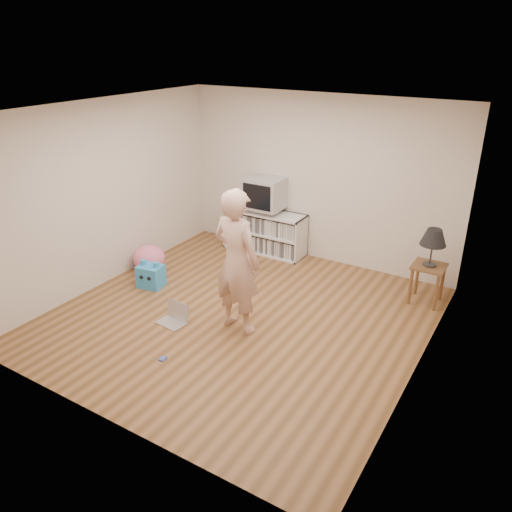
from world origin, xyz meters
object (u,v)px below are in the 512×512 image
object	(u,v)px
table_lamp	(434,238)
plush_blue	(151,276)
dvd_deck	(265,210)
person	(237,262)
laptop	(175,317)
crt_tv	(265,193)
side_table	(428,274)
media_unit	(265,231)
plush_pink	(149,258)

from	to	relation	value
table_lamp	plush_blue	distance (m)	3.94
dvd_deck	person	xyz separation A→B (m)	(0.94, -2.25, 0.17)
dvd_deck	person	world-z (taller)	person
laptop	crt_tv	bearing A→B (deg)	99.52
crt_tv	side_table	world-z (taller)	crt_tv
media_unit	plush_blue	bearing A→B (deg)	-110.64
side_table	table_lamp	bearing A→B (deg)	0.00
person	laptop	bearing A→B (deg)	29.15
crt_tv	table_lamp	xyz separation A→B (m)	(2.76, -0.37, -0.08)
media_unit	plush_blue	world-z (taller)	media_unit
side_table	table_lamp	xyz separation A→B (m)	(0.00, 0.00, 0.53)
table_lamp	plush_pink	bearing A→B (deg)	-162.67
table_lamp	laptop	distance (m)	3.50
crt_tv	table_lamp	distance (m)	2.78
plush_blue	plush_pink	distance (m)	0.55
person	plush_blue	bearing A→B (deg)	-1.86
media_unit	side_table	size ratio (longest dim) A/B	2.55
person	plush_pink	world-z (taller)	person
crt_tv	side_table	distance (m)	2.85
table_lamp	laptop	xyz separation A→B (m)	(-2.59, -2.19, -0.87)
crt_tv	plush_pink	world-z (taller)	crt_tv
media_unit	table_lamp	distance (m)	2.85
media_unit	crt_tv	size ratio (longest dim) A/B	2.33
table_lamp	laptop	size ratio (longest dim) A/B	1.35
dvd_deck	table_lamp	distance (m)	2.79
plush_pink	laptop	bearing A→B (deg)	-36.69
side_table	plush_pink	xyz separation A→B (m)	(-3.89, -1.21, -0.21)
laptop	plush_pink	world-z (taller)	plush_pink
side_table	plush_blue	xyz separation A→B (m)	(-3.51, -1.61, -0.25)
media_unit	laptop	distance (m)	2.59
crt_tv	side_table	xyz separation A→B (m)	(2.76, -0.37, -0.60)
dvd_deck	table_lamp	world-z (taller)	table_lamp
media_unit	plush_pink	distance (m)	1.97
crt_tv	plush_blue	xyz separation A→B (m)	(-0.75, -1.97, -0.85)
plush_blue	person	bearing A→B (deg)	-18.35
crt_tv	table_lamp	bearing A→B (deg)	-7.57
media_unit	laptop	xyz separation A→B (m)	(0.17, -2.57, -0.28)
side_table	person	world-z (taller)	person
side_table	laptop	xyz separation A→B (m)	(-2.59, -2.19, -0.35)
crt_tv	plush_blue	world-z (taller)	crt_tv
plush_pink	plush_blue	bearing A→B (deg)	-45.49
media_unit	person	distance (m)	2.52
crt_tv	plush_blue	bearing A→B (deg)	-110.82
side_table	dvd_deck	bearing A→B (deg)	172.36
person	plush_blue	world-z (taller)	person
crt_tv	laptop	xyz separation A→B (m)	(0.17, -2.55, -0.95)
media_unit	laptop	world-z (taller)	media_unit
dvd_deck	crt_tv	size ratio (longest dim) A/B	0.75
laptop	plush_blue	xyz separation A→B (m)	(-0.92, 0.58, 0.10)
media_unit	person	size ratio (longest dim) A/B	0.77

